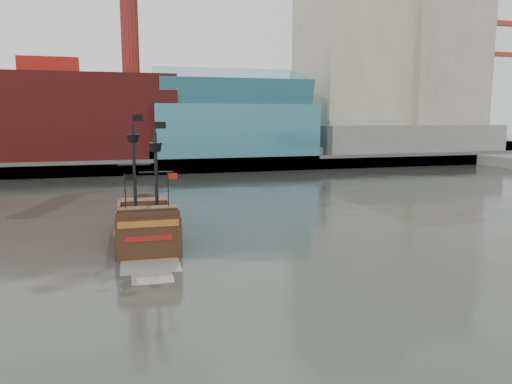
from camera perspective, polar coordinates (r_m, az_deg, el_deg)
name	(u,v)px	position (r m, az deg, el deg)	size (l,w,h in m)	color
ground	(354,299)	(28.28, 11.12, -11.96)	(400.00, 400.00, 0.00)	#272A25
promenade_far	(166,155)	(116.40, -10.20, 4.17)	(220.00, 60.00, 2.00)	slate
seawall	(185,166)	(87.21, -8.09, 2.95)	(220.00, 1.00, 2.60)	#4C4C49
skyline	(192,46)	(110.37, -7.31, 16.25)	(149.00, 45.00, 62.00)	brown
crane_a	(488,78)	(139.59, 24.97, 11.68)	(22.50, 4.00, 32.25)	slate
crane_b	(490,95)	(153.23, 25.14, 10.01)	(19.10, 4.00, 26.25)	slate
pirate_ship	(146,229)	(40.70, -12.43, -4.18)	(4.97, 14.50, 10.75)	black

